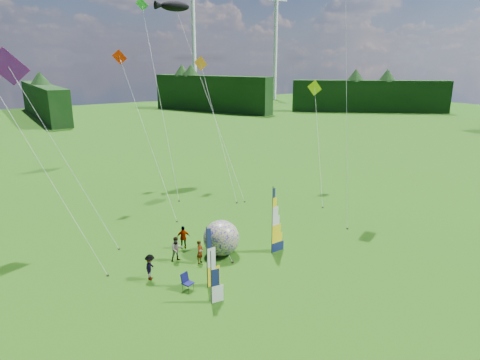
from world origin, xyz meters
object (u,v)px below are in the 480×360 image
spectator_c (150,267)px  kite_whale (207,89)px  side_banner_far (211,279)px  bol_inflatable (221,238)px  camp_chair (188,282)px  feather_banner_main (272,222)px  spectator_a (200,252)px  spectator_b (177,249)px  spectator_d (183,237)px  side_banner_left (207,259)px

spectator_c → kite_whale: bearing=-2.4°
side_banner_far → bol_inflatable: size_ratio=1.24×
bol_inflatable → camp_chair: bearing=-142.8°
side_banner_far → kite_whale: bearing=67.6°
feather_banner_main → kite_whale: size_ratio=0.23×
spectator_a → spectator_b: (-1.13, 1.10, 0.06)m
spectator_c → spectator_d: 4.63m
camp_chair → bol_inflatable: bearing=15.2°
spectator_a → spectator_d: size_ratio=0.94×
camp_chair → side_banner_far: bearing=-98.6°
spectator_b → kite_whale: bearing=62.3°
side_banner_left → bol_inflatable: 4.40m
bol_inflatable → spectator_d: bol_inflatable is taller
bol_inflatable → spectator_a: bearing=-169.8°
spectator_a → spectator_c: bearing=150.4°
spectator_d → spectator_b: bearing=75.2°
feather_banner_main → camp_chair: bearing=-174.3°
side_banner_left → camp_chair: 1.74m
feather_banner_main → spectator_c: feather_banner_main is taller
bol_inflatable → side_banner_far: bearing=-125.1°
side_banner_left → spectator_b: 4.21m
side_banner_left → spectator_d: (1.12, 5.61, -1.01)m
side_banner_far → spectator_b: size_ratio=1.80×
side_banner_left → spectator_d: 5.81m
feather_banner_main → spectator_b: feather_banner_main is taller
bol_inflatable → spectator_c: (-5.29, -0.64, -0.41)m
side_banner_far → camp_chair: (-0.47, 1.95, -0.99)m
side_banner_left → spectator_b: size_ratio=2.19×
side_banner_far → bol_inflatable: side_banner_far is taller
camp_chair → kite_whale: bearing=36.1°
bol_inflatable → spectator_b: bol_inflatable is taller
spectator_a → spectator_b: bearing=101.2°
spectator_b → camp_chair: 3.92m
bol_inflatable → spectator_c: 5.35m
side_banner_left → camp_chair: (-1.10, 0.32, -1.31)m
feather_banner_main → side_banner_far: (-6.49, -3.29, -0.81)m
bol_inflatable → spectator_a: 1.87m
feather_banner_main → bol_inflatable: 3.61m
spectator_b → spectator_d: 1.94m
spectator_a → spectator_c: spectator_c is taller
spectator_a → camp_chair: 3.44m
bol_inflatable → spectator_b: bearing=165.1°
bol_inflatable → kite_whale: 18.77m
side_banner_left → spectator_b: (-0.08, 4.09, -0.99)m
bol_inflatable → camp_chair: bol_inflatable is taller
bol_inflatable → kite_whale: (7.20, 14.98, 8.72)m
side_banner_left → spectator_c: side_banner_left is taller
side_banner_left → spectator_c: size_ratio=2.28×
bol_inflatable → kite_whale: kite_whale is taller
spectator_a → spectator_c: 3.52m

